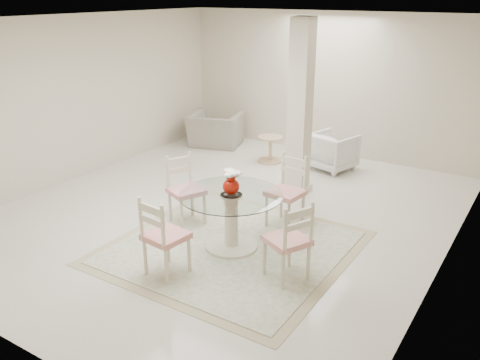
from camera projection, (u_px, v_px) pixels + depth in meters
The scene contains 13 objects.
ground at pixel (226, 212), 7.43m from camera, with size 7.00×7.00×0.00m, color silver.
room_shell at pixel (225, 85), 6.78m from camera, with size 6.02×7.02×2.71m.
column at pixel (300, 109), 7.74m from camera, with size 0.30×0.30×2.70m, color beige.
area_rug at pixel (232, 247), 6.40m from camera, with size 2.83×2.83×0.02m.
dining_table at pixel (231, 221), 6.27m from camera, with size 1.27×1.27×0.73m.
red_vase at pixel (231, 182), 6.09m from camera, with size 0.24×0.23×0.32m.
dining_chair_east at pixel (291, 236), 5.48m from camera, with size 0.57×0.57×1.06m.
dining_chair_north at pixel (288, 186), 6.84m from camera, with size 0.48×0.48×1.09m.
dining_chair_west at pixel (184, 184), 6.93m from camera, with size 0.56×0.56×1.06m.
dining_chair_south at pixel (161, 232), 5.57m from camera, with size 0.47×0.47×1.06m.
recliner_taupe at pixel (215, 129), 10.50m from camera, with size 1.05×0.92×0.68m, color gray.
armchair_white at pixel (333, 151), 9.11m from camera, with size 0.71×0.73×0.67m, color white.
side_table at pixel (270, 150), 9.53m from camera, with size 0.47×0.47×0.49m.
Camera 1 is at (3.82, -5.63, 3.05)m, focal length 38.00 mm.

